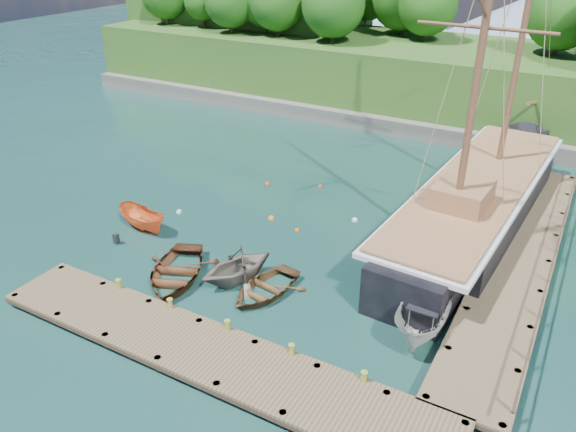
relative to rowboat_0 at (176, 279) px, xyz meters
name	(u,v)px	position (x,y,z in m)	size (l,w,h in m)	color
ground	(254,269)	(2.83, 2.58, 0.00)	(160.00, 160.00, 0.00)	#143731
dock_near	(207,352)	(4.83, -3.92, 0.43)	(20.00, 3.20, 1.10)	#4E3D2C
dock_east	(520,257)	(14.33, 9.58, 0.43)	(3.20, 24.00, 1.10)	#4E3D2C
bollard_0	(121,298)	(-1.17, -2.52, 0.00)	(0.26, 0.26, 0.45)	olive
bollard_1	(172,318)	(1.83, -2.52, 0.00)	(0.26, 0.26, 0.45)	olive
bollard_2	(228,341)	(4.83, -2.52, 0.00)	(0.26, 0.26, 0.45)	olive
bollard_3	(291,365)	(7.83, -2.52, 0.00)	(0.26, 0.26, 0.45)	olive
bollard_4	(363,393)	(10.83, -2.52, 0.00)	(0.26, 0.26, 0.45)	olive
rowboat_0	(176,279)	(0.00, 0.00, 0.00)	(3.57, 5.00, 1.04)	#502E19
rowboat_1	(238,281)	(2.71, 1.33, 0.00)	(3.27, 3.79, 1.99)	#6B6259
rowboat_2	(265,293)	(4.39, 1.09, 0.00)	(2.88, 4.04, 0.84)	brown
motorboat_orange	(144,229)	(-4.85, 3.07, 0.00)	(1.37, 3.65, 1.41)	orange
cabin_boat_white	(423,331)	(11.67, 2.05, 0.00)	(1.94, 5.16, 1.99)	beige
schooner	(475,207)	(11.28, 12.63, 1.15)	(6.45, 28.20, 20.77)	black
mooring_buoy_0	(179,212)	(-4.38, 5.62, 0.00)	(0.34, 0.34, 0.34)	silver
mooring_buoy_1	(271,219)	(0.85, 7.61, 0.00)	(0.37, 0.37, 0.37)	orange
mooring_buoy_2	(297,231)	(2.85, 7.11, 0.00)	(0.28, 0.28, 0.28)	#E75C00
mooring_buoy_3	(355,221)	(5.20, 9.79, 0.00)	(0.37, 0.37, 0.37)	silver
mooring_buoy_4	(267,184)	(-1.90, 11.70, 0.00)	(0.34, 0.34, 0.34)	red
mooring_buoy_5	(320,187)	(1.36, 13.05, 0.00)	(0.29, 0.29, 0.29)	red
headland	(313,35)	(-10.05, 33.94, 5.54)	(51.00, 19.31, 12.90)	#474744
distant_ridge	(548,12)	(7.13, 72.58, 4.35)	(117.00, 40.00, 10.00)	#728CA5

